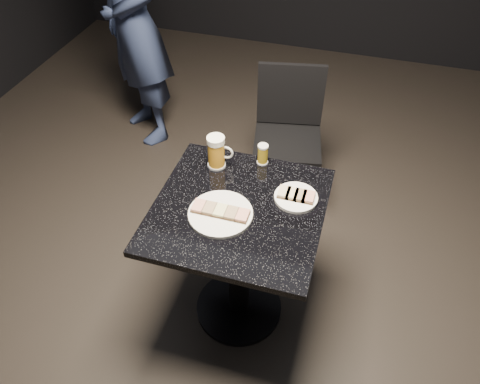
# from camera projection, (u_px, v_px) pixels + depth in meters

# --- Properties ---
(floor) EXTENTS (6.00, 6.00, 0.00)m
(floor) POSITION_uv_depth(u_px,v_px,m) (239.00, 308.00, 2.45)
(floor) COLOR black
(floor) RESTS_ON ground
(plate_large) EXTENTS (0.26, 0.26, 0.01)m
(plate_large) POSITION_uv_depth(u_px,v_px,m) (220.00, 214.00, 1.89)
(plate_large) COLOR white
(plate_large) RESTS_ON table
(plate_small) EXTENTS (0.18, 0.18, 0.01)m
(plate_small) POSITION_uv_depth(u_px,v_px,m) (296.00, 197.00, 1.96)
(plate_small) COLOR white
(plate_small) RESTS_ON table
(patron) EXTENTS (0.74, 0.71, 1.70)m
(patron) POSITION_uv_depth(u_px,v_px,m) (134.00, 22.00, 3.01)
(patron) COLOR #202D4F
(patron) RESTS_ON floor
(table) EXTENTS (0.70, 0.70, 0.75)m
(table) POSITION_uv_depth(u_px,v_px,m) (239.00, 245.00, 2.10)
(table) COLOR black
(table) RESTS_ON floor
(beer_mug) EXTENTS (0.12, 0.08, 0.16)m
(beer_mug) POSITION_uv_depth(u_px,v_px,m) (217.00, 152.00, 2.07)
(beer_mug) COLOR silver
(beer_mug) RESTS_ON table
(beer_tumbler) EXTENTS (0.05, 0.05, 0.10)m
(beer_tumbler) POSITION_uv_depth(u_px,v_px,m) (263.00, 154.00, 2.11)
(beer_tumbler) COLOR silver
(beer_tumbler) RESTS_ON table
(chair) EXTENTS (0.45, 0.45, 0.86)m
(chair) POSITION_uv_depth(u_px,v_px,m) (288.00, 130.00, 2.74)
(chair) COLOR black
(chair) RESTS_ON floor
(canapes_on_plate_large) EXTENTS (0.23, 0.07, 0.02)m
(canapes_on_plate_large) POSITION_uv_depth(u_px,v_px,m) (220.00, 211.00, 1.88)
(canapes_on_plate_large) COLOR #4C3521
(canapes_on_plate_large) RESTS_ON plate_large
(canapes_on_plate_small) EXTENTS (0.15, 0.07, 0.02)m
(canapes_on_plate_small) POSITION_uv_depth(u_px,v_px,m) (296.00, 195.00, 1.95)
(canapes_on_plate_small) COLOR #4C3521
(canapes_on_plate_small) RESTS_ON plate_small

